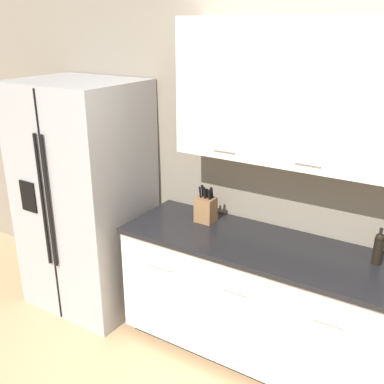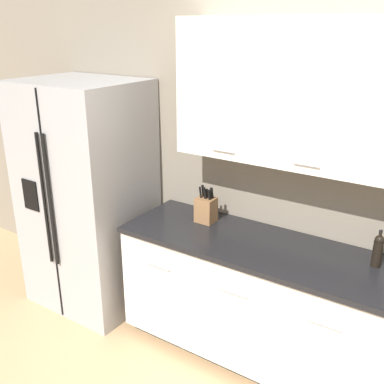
{
  "view_description": "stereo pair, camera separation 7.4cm",
  "coord_description": "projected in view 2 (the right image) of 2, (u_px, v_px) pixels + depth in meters",
  "views": [
    {
      "loc": [
        0.56,
        -1.5,
        2.26
      ],
      "look_at": [
        -0.99,
        0.98,
        1.16
      ],
      "focal_mm": 42.0,
      "sensor_mm": 36.0,
      "label": 1
    },
    {
      "loc": [
        0.63,
        -1.46,
        2.26
      ],
      "look_at": [
        -0.99,
        0.98,
        1.16
      ],
      "focal_mm": 42.0,
      "sensor_mm": 36.0,
      "label": 2
    }
  ],
  "objects": [
    {
      "name": "wall_back",
      "position": [
        344.0,
        161.0,
        2.76
      ],
      "size": [
        10.0,
        0.39,
        2.6
      ],
      "color": "gray",
      "rests_on": "ground_plane"
    },
    {
      "name": "counter_unit",
      "position": [
        293.0,
        314.0,
        2.96
      ],
      "size": [
        2.43,
        0.64,
        0.91
      ],
      "color": "black",
      "rests_on": "ground_plane"
    },
    {
      "name": "refrigerator",
      "position": [
        88.0,
        197.0,
        3.65
      ],
      "size": [
        0.93,
        0.78,
        1.87
      ],
      "color": "#9E9EA0",
      "rests_on": "ground_plane"
    },
    {
      "name": "knife_block",
      "position": [
        206.0,
        209.0,
        3.23
      ],
      "size": [
        0.13,
        0.12,
        0.27
      ],
      "color": "olive",
      "rests_on": "counter_unit"
    },
    {
      "name": "oil_bottle",
      "position": [
        378.0,
        250.0,
        2.63
      ],
      "size": [
        0.06,
        0.06,
        0.23
      ],
      "color": "black",
      "rests_on": "counter_unit"
    }
  ]
}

